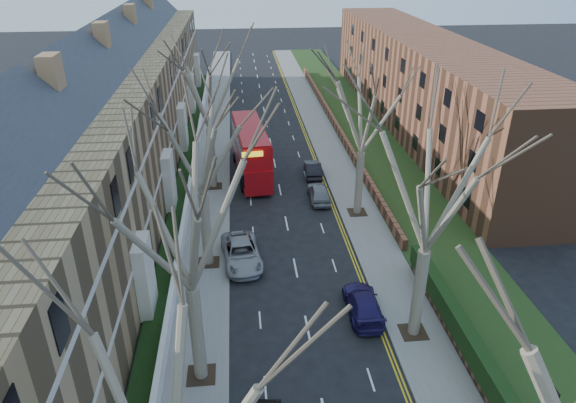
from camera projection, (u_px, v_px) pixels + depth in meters
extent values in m
cube|color=slate|center=(214.00, 143.00, 54.58)|extent=(3.00, 102.00, 0.12)
cube|color=slate|center=(325.00, 139.00, 55.65)|extent=(3.00, 102.00, 0.12)
cube|color=#92734A|center=(118.00, 125.00, 44.55)|extent=(9.00, 78.00, 10.00)
cube|color=#2C2F36|center=(106.00, 54.00, 41.83)|extent=(4.67, 78.00, 4.67)
cube|color=silver|center=(171.00, 139.00, 45.63)|extent=(0.12, 78.00, 0.35)
cube|color=silver|center=(167.00, 101.00, 44.04)|extent=(0.12, 78.00, 0.35)
cube|color=brown|center=(421.00, 82.00, 57.98)|extent=(8.00, 54.00, 10.00)
cube|color=brown|center=(334.00, 123.00, 59.11)|extent=(0.35, 54.00, 0.90)
cube|color=black|center=(504.00, 401.00, 22.41)|extent=(0.70, 24.00, 1.20)
cube|color=white|center=(193.00, 168.00, 47.08)|extent=(0.30, 78.00, 1.00)
cube|color=#223B15|center=(366.00, 137.00, 56.01)|extent=(6.00, 102.00, 0.06)
cube|color=black|center=(552.00, 391.00, 14.21)|extent=(0.18, 0.50, 0.22)
cylinder|color=#6B5E4C|center=(197.00, 334.00, 24.12)|extent=(0.64, 0.64, 5.25)
cube|color=#2D2116|center=(201.00, 375.00, 25.30)|extent=(1.40, 1.40, 0.05)
cylinder|color=#6B5E4C|center=(206.00, 230.00, 33.03)|extent=(0.64, 0.64, 5.07)
cube|color=#2D2116|center=(209.00, 262.00, 34.17)|extent=(1.40, 1.40, 0.05)
cylinder|color=#6B5E4C|center=(212.00, 158.00, 43.63)|extent=(0.60, 0.60, 5.25)
cube|color=#2D2116|center=(214.00, 186.00, 44.81)|extent=(1.40, 1.40, 0.05)
cylinder|color=#6B5E4C|center=(419.00, 293.00, 26.91)|extent=(0.64, 0.64, 5.25)
cube|color=#2D2116|center=(413.00, 332.00, 28.09)|extent=(1.40, 1.40, 0.05)
cylinder|color=#6B5E4C|center=(359.00, 183.00, 39.36)|extent=(0.60, 0.60, 5.07)
cube|color=#2D2116|center=(357.00, 212.00, 40.51)|extent=(1.40, 1.40, 0.05)
cube|color=#A10B10|center=(251.00, 160.00, 46.79)|extent=(3.36, 10.86, 2.14)
cube|color=#A10B10|center=(250.00, 139.00, 45.87)|extent=(3.32, 10.33, 1.94)
cube|color=black|center=(251.00, 156.00, 46.59)|extent=(3.31, 10.01, 0.87)
cube|color=black|center=(250.00, 138.00, 45.82)|extent=(3.29, 9.80, 0.87)
imported|color=#95959A|center=(242.00, 253.00, 34.10)|extent=(2.96, 5.45, 1.45)
imported|color=#1F164F|center=(363.00, 304.00, 29.43)|extent=(1.95, 4.58, 1.32)
imported|color=gray|center=(319.00, 192.00, 42.41)|extent=(1.70, 4.10, 1.39)
imported|color=black|center=(313.00, 169.00, 46.85)|extent=(1.61, 4.11, 1.33)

